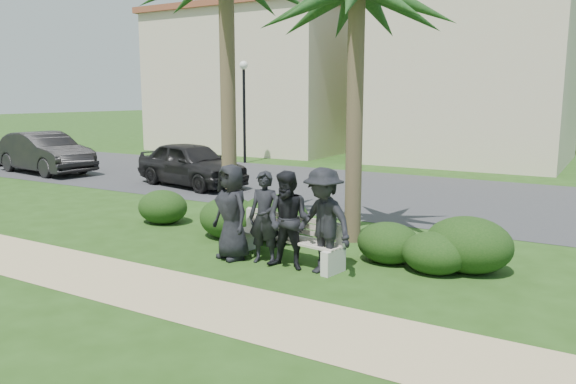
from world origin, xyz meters
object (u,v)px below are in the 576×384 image
park_bench (286,242)px  car_b (45,153)px  man_c (289,221)px  car_a (191,164)px  street_lamp (244,93)px  man_d (323,221)px  man_b (265,217)px  man_a (232,212)px

park_bench → car_b: size_ratio=0.49×
man_c → car_b: size_ratio=0.36×
man_c → car_a: 9.24m
street_lamp → car_b: size_ratio=0.93×
man_d → car_a: (-7.74, 5.82, -0.16)m
park_bench → man_b: size_ratio=1.42×
man_b → man_d: bearing=-9.0°
man_a → man_b: man_a is taller
park_bench → car_b: bearing=168.7°
park_bench → man_a: 1.09m
car_b → park_bench: bearing=-103.3°
man_a → man_c: 1.16m
car_b → man_b: bearing=-104.7°
man_a → man_d: (1.76, 0.07, 0.02)m
man_b → car_b: (-13.31, 5.36, -0.04)m
park_bench → man_c: size_ratio=1.39×
man_a → car_a: 8.39m
man_b → car_b: size_ratio=0.35×
park_bench → man_b: 0.59m
car_a → man_c: bearing=-117.7°
park_bench → man_c: bearing=-44.3°
man_b → street_lamp: bearing=118.7°
man_a → man_d: size_ratio=0.97×
man_b → man_d: 1.13m
man_b → car_a: size_ratio=0.39×
park_bench → man_c: 0.64m
man_d → car_b: (-14.44, 5.38, -0.11)m
street_lamp → man_b: bearing=-53.4°
man_c → man_b: bearing=166.8°
car_b → street_lamp: bearing=-27.6°
man_c → man_d: man_d is taller
street_lamp → man_a: (8.16, -11.92, -2.10)m
street_lamp → man_b: street_lamp is taller
man_a → man_c: bearing=19.0°
street_lamp → man_d: bearing=-50.0°
man_a → man_d: bearing=20.7°
man_c → car_b: 14.87m
park_bench → car_a: 8.83m
park_bench → man_b: (-0.26, -0.27, 0.45)m
man_a → car_a: size_ratio=0.41×
street_lamp → car_a: street_lamp is taller
man_b → car_b: 14.35m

